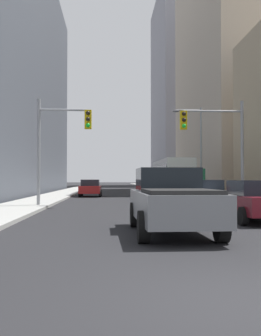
% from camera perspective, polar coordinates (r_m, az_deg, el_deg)
% --- Properties ---
extents(ground_plane, '(400.00, 400.00, 0.00)m').
position_cam_1_polar(ground_plane, '(5.69, 16.76, -17.38)').
color(ground_plane, black).
extents(sidewalk_left, '(3.00, 160.00, 0.15)m').
position_cam_1_polar(sidewalk_left, '(55.38, -7.92, -3.05)').
color(sidewalk_left, '#9E9E99').
rests_on(sidewalk_left, ground).
extents(sidewalk_right, '(3.00, 160.00, 0.15)m').
position_cam_1_polar(sidewalk_right, '(55.82, 5.73, -3.05)').
color(sidewalk_right, '#9E9E99').
rests_on(sidewalk_right, ground).
extents(city_bus, '(2.67, 11.51, 3.40)m').
position_cam_1_polar(city_bus, '(40.92, 5.66, -1.01)').
color(city_bus, silver).
rests_on(city_bus, ground).
extents(pickup_truck_grey, '(2.20, 5.44, 1.90)m').
position_cam_1_polar(pickup_truck_grey, '(12.13, 5.59, -4.49)').
color(pickup_truck_grey, slate).
rests_on(pickup_truck_grey, ground).
extents(cargo_van_green, '(2.20, 5.29, 2.26)m').
position_cam_1_polar(cargo_van_green, '(30.11, 7.04, -2.04)').
color(cargo_van_green, '#195938').
rests_on(cargo_van_green, ground).
extents(sedan_maroon, '(1.95, 4.26, 1.52)m').
position_cam_1_polar(sedan_maroon, '(16.00, 16.61, -4.30)').
color(sedan_maroon, maroon).
rests_on(sedan_maroon, ground).
extents(sedan_white, '(1.95, 4.22, 1.52)m').
position_cam_1_polar(sedan_white, '(22.88, 10.11, -3.48)').
color(sedan_white, white).
rests_on(sedan_white, ground).
extents(sedan_red, '(1.95, 4.24, 1.52)m').
position_cam_1_polar(sedan_red, '(37.32, -5.48, -2.74)').
color(sedan_red, maroon).
rests_on(sedan_red, ground).
extents(traffic_signal_near_left, '(2.99, 0.44, 6.00)m').
position_cam_1_polar(traffic_signal_near_left, '(23.43, -9.42, 4.47)').
color(traffic_signal_near_left, gray).
rests_on(traffic_signal_near_left, ground).
extents(traffic_signal_near_right, '(3.63, 0.44, 6.00)m').
position_cam_1_polar(traffic_signal_near_right, '(24.05, 11.53, 4.41)').
color(traffic_signal_near_right, gray).
rests_on(traffic_signal_near_right, ground).
extents(street_lamp_right, '(2.46, 0.32, 7.50)m').
position_cam_1_polar(street_lamp_right, '(35.01, 9.00, 3.38)').
color(street_lamp_right, gray).
rests_on(street_lamp_right, ground).
extents(building_right_mid_block, '(14.23, 29.14, 33.06)m').
position_cam_1_polar(building_right_mid_block, '(61.10, 15.18, 12.70)').
color(building_right_mid_block, '#B7A893').
rests_on(building_right_mid_block, ground).
extents(building_right_far_highrise, '(17.06, 29.44, 45.06)m').
position_cam_1_polar(building_right_far_highrise, '(101.87, 8.50, 10.37)').
color(building_right_far_highrise, '#93939E').
rests_on(building_right_far_highrise, ground).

